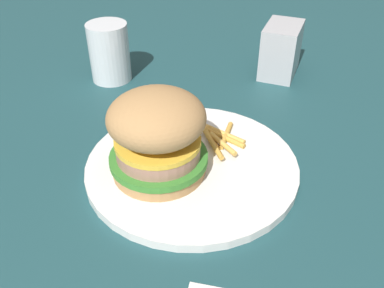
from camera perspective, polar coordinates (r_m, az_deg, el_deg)
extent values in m
plane|color=#1E474C|center=(0.53, -1.52, -5.31)|extent=(1.60, 1.60, 0.00)
cylinder|color=white|center=(0.55, 0.00, -3.03)|extent=(0.28, 0.28, 0.01)
cylinder|color=tan|center=(0.53, -4.48, -2.91)|extent=(0.12, 0.12, 0.02)
cylinder|color=#387F2D|center=(0.52, -4.55, -1.85)|extent=(0.12, 0.12, 0.01)
cylinder|color=tan|center=(0.52, -4.62, -0.67)|extent=(0.10, 0.10, 0.02)
cylinder|color=yellow|center=(0.51, -4.68, 0.43)|extent=(0.11, 0.11, 0.01)
ellipsoid|color=tan|center=(0.49, -4.87, 3.62)|extent=(0.12, 0.12, 0.06)
cylinder|color=#E5B251|center=(0.59, 4.37, 1.40)|extent=(0.05, 0.05, 0.01)
cylinder|color=gold|center=(0.59, 4.65, 1.19)|extent=(0.03, 0.06, 0.01)
cylinder|color=gold|center=(0.59, 4.30, 0.95)|extent=(0.06, 0.05, 0.01)
cylinder|color=gold|center=(0.59, 2.89, 0.95)|extent=(0.01, 0.05, 0.01)
cylinder|color=#E5B251|center=(0.56, 4.20, 0.04)|extent=(0.03, 0.05, 0.01)
cylinder|color=gold|center=(0.57, 2.70, 0.32)|extent=(0.02, 0.08, 0.01)
cylinder|color=silver|center=(0.76, -11.18, 12.14)|extent=(0.07, 0.07, 0.10)
cylinder|color=black|center=(0.77, -11.06, 11.17)|extent=(0.06, 0.06, 0.07)
cube|color=#B7BABF|center=(0.79, 12.01, 12.39)|extent=(0.09, 0.11, 0.09)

